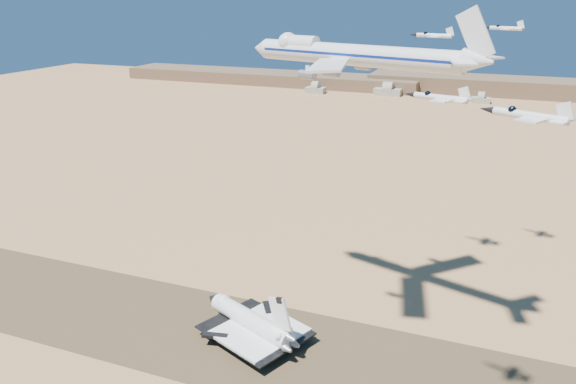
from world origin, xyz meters
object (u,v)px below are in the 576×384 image
(chase_jet_d, at_px, (505,28))
(crew_c, at_px, (266,357))
(carrier_747, at_px, (347,54))
(chase_jet_b, at_px, (528,115))
(shuttle, at_px, (250,322))
(chase_jet_a, at_px, (439,97))
(chase_jet_c, at_px, (433,35))
(crew_b, at_px, (259,355))
(crew_a, at_px, (262,355))

(chase_jet_d, bearing_deg, crew_c, -99.41)
(carrier_747, height_order, crew_c, carrier_747)
(crew_c, relative_size, chase_jet_b, 0.11)
(shuttle, bearing_deg, chase_jet_a, -0.57)
(shuttle, relative_size, chase_jet_c, 2.61)
(carrier_747, distance_m, chase_jet_c, 48.22)
(crew_b, relative_size, crew_c, 0.92)
(carrier_747, relative_size, crew_b, 52.65)
(carrier_747, height_order, chase_jet_c, carrier_747)
(crew_a, xyz_separation_m, crew_b, (-0.95, -0.15, -0.07))
(shuttle, distance_m, crew_b, 12.72)
(crew_a, bearing_deg, carrier_747, -26.89)
(carrier_747, height_order, chase_jet_d, carrier_747)
(crew_c, distance_m, chase_jet_d, 147.04)
(carrier_747, bearing_deg, crew_a, -95.39)
(crew_c, bearing_deg, chase_jet_b, -148.22)
(chase_jet_b, bearing_deg, crew_c, -179.99)
(crew_c, bearing_deg, chase_jet_c, -55.77)
(crew_b, xyz_separation_m, chase_jet_a, (49.41, -15.25, 86.41))
(carrier_747, height_order, chase_jet_b, carrier_747)
(crew_b, bearing_deg, crew_a, -119.84)
(chase_jet_a, bearing_deg, chase_jet_c, 116.23)
(chase_jet_d, bearing_deg, chase_jet_c, -122.48)
(chase_jet_a, height_order, chase_jet_c, chase_jet_c)
(crew_b, relative_size, chase_jet_d, 0.10)
(crew_a, bearing_deg, chase_jet_a, -112.41)
(shuttle, xyz_separation_m, chase_jet_d, (65.88, 88.06, 89.85))
(crew_b, bearing_deg, carrier_747, -61.92)
(crew_c, bearing_deg, crew_b, 51.12)
(crew_a, height_order, chase_jet_b, chase_jet_b)
(chase_jet_a, xyz_separation_m, chase_jet_d, (9.27, 112.67, 8.15))
(shuttle, xyz_separation_m, chase_jet_b, (73.52, -38.78, 81.98))
(shuttle, relative_size, crew_c, 25.12)
(chase_jet_b, relative_size, chase_jet_d, 1.06)
(shuttle, bearing_deg, crew_b, -29.55)
(shuttle, height_order, chase_jet_a, chase_jet_a)
(crew_c, xyz_separation_m, chase_jet_c, (32.42, 79.75, 92.42))
(shuttle, xyz_separation_m, crew_c, (9.72, -9.60, -4.65))
(crew_c, relative_size, chase_jet_d, 0.11)
(chase_jet_a, distance_m, chase_jet_b, 22.06)
(chase_jet_a, bearing_deg, shuttle, 174.05)
(shuttle, xyz_separation_m, crew_a, (8.15, -9.22, -4.64))
(shuttle, height_order, crew_b, shuttle)
(shuttle, xyz_separation_m, chase_jet_c, (42.15, 70.15, 87.77))
(chase_jet_b, xyz_separation_m, chase_jet_c, (-31.37, 108.93, 5.79))
(shuttle, bearing_deg, chase_jet_c, 81.93)
(crew_b, distance_m, crew_c, 2.54)
(crew_c, height_order, chase_jet_a, chase_jet_a)
(crew_a, height_order, chase_jet_d, chase_jet_d)
(crew_a, xyz_separation_m, chase_jet_c, (34.00, 79.37, 92.42))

